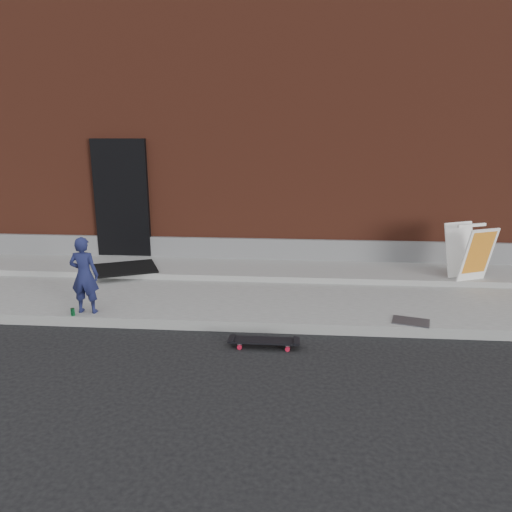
# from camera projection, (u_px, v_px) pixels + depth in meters

# --- Properties ---
(ground) EXTENTS (80.00, 80.00, 0.00)m
(ground) POSITION_uv_depth(u_px,v_px,m) (239.00, 332.00, 6.92)
(ground) COLOR black
(ground) RESTS_ON ground
(sidewalk) EXTENTS (20.00, 3.00, 0.15)m
(sidewalk) POSITION_uv_depth(u_px,v_px,m) (249.00, 292.00, 8.34)
(sidewalk) COLOR gray
(sidewalk) RESTS_ON ground
(apron) EXTENTS (20.00, 1.20, 0.10)m
(apron) POSITION_uv_depth(u_px,v_px,m) (254.00, 269.00, 9.17)
(apron) COLOR gray
(apron) RESTS_ON sidewalk
(building) EXTENTS (20.00, 8.10, 5.00)m
(building) POSITION_uv_depth(u_px,v_px,m) (269.00, 135.00, 13.00)
(building) COLOR #5C2819
(building) RESTS_ON ground
(child) EXTENTS (0.41, 0.27, 1.12)m
(child) POSITION_uv_depth(u_px,v_px,m) (84.00, 275.00, 7.10)
(child) COLOR #181D45
(child) RESTS_ON sidewalk
(skateboard) EXTENTS (0.89, 0.24, 0.10)m
(skateboard) POSITION_uv_depth(u_px,v_px,m) (264.00, 341.00, 6.44)
(skateboard) COLOR #B2122A
(skateboard) RESTS_ON ground
(pizza_sign) EXTENTS (0.79, 0.84, 0.94)m
(pizza_sign) POSITION_uv_depth(u_px,v_px,m) (470.00, 252.00, 8.35)
(pizza_sign) COLOR white
(pizza_sign) RESTS_ON apron
(soda_can) EXTENTS (0.08, 0.08, 0.11)m
(soda_can) POSITION_uv_depth(u_px,v_px,m) (73.00, 312.00, 7.10)
(soda_can) COLOR #1B8742
(soda_can) RESTS_ON sidewalk
(doormat) EXTENTS (1.34, 1.23, 0.03)m
(doormat) POSITION_uv_depth(u_px,v_px,m) (125.00, 268.00, 9.01)
(doormat) COLOR black
(doormat) RESTS_ON apron
(utility_plate) EXTENTS (0.56, 0.43, 0.01)m
(utility_plate) POSITION_uv_depth(u_px,v_px,m) (411.00, 321.00, 6.88)
(utility_plate) COLOR #4C4D51
(utility_plate) RESTS_ON sidewalk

